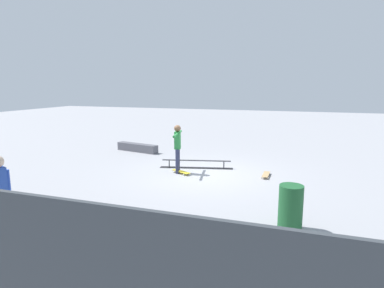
{
  "coord_description": "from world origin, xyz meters",
  "views": [
    {
      "loc": [
        -3.26,
        10.64,
        3.07
      ],
      "look_at": [
        0.48,
        -0.26,
        1.0
      ],
      "focal_mm": 30.84,
      "sensor_mm": 36.0,
      "label": 1
    }
  ],
  "objects_px": {
    "grind_rail": "(196,165)",
    "bystander_blue_shirt": "(1,193)",
    "loose_skateboard_natural": "(266,174)",
    "trash_bin": "(290,208)",
    "skateboard_main": "(181,172)",
    "skate_ledge": "(137,148)",
    "skater_main": "(178,145)"
  },
  "relations": [
    {
      "from": "skateboard_main",
      "to": "trash_bin",
      "type": "xyz_separation_m",
      "value": [
        -3.82,
        3.5,
        0.42
      ]
    },
    {
      "from": "skateboard_main",
      "to": "bystander_blue_shirt",
      "type": "bearing_deg",
      "value": 103.46
    },
    {
      "from": "skate_ledge",
      "to": "bystander_blue_shirt",
      "type": "relative_size",
      "value": 1.25
    },
    {
      "from": "skater_main",
      "to": "trash_bin",
      "type": "distance_m",
      "value": 5.36
    },
    {
      "from": "grind_rail",
      "to": "bystander_blue_shirt",
      "type": "height_order",
      "value": "bystander_blue_shirt"
    },
    {
      "from": "skateboard_main",
      "to": "loose_skateboard_natural",
      "type": "distance_m",
      "value": 2.92
    },
    {
      "from": "grind_rail",
      "to": "trash_bin",
      "type": "height_order",
      "value": "trash_bin"
    },
    {
      "from": "bystander_blue_shirt",
      "to": "trash_bin",
      "type": "height_order",
      "value": "bystander_blue_shirt"
    },
    {
      "from": "skate_ledge",
      "to": "skateboard_main",
      "type": "relative_size",
      "value": 2.71
    },
    {
      "from": "skater_main",
      "to": "loose_skateboard_natural",
      "type": "distance_m",
      "value": 3.19
    },
    {
      "from": "skater_main",
      "to": "trash_bin",
      "type": "relative_size",
      "value": 1.72
    },
    {
      "from": "skate_ledge",
      "to": "trash_bin",
      "type": "distance_m",
      "value": 9.66
    },
    {
      "from": "skate_ledge",
      "to": "skater_main",
      "type": "relative_size",
      "value": 1.27
    },
    {
      "from": "skate_ledge",
      "to": "loose_skateboard_natural",
      "type": "xyz_separation_m",
      "value": [
        -6.18,
        2.42,
        -0.11
      ]
    },
    {
      "from": "bystander_blue_shirt",
      "to": "skateboard_main",
      "type": "bearing_deg",
      "value": 6.41
    },
    {
      "from": "skate_ledge",
      "to": "bystander_blue_shirt",
      "type": "distance_m",
      "value": 9.02
    },
    {
      "from": "skater_main",
      "to": "bystander_blue_shirt",
      "type": "xyz_separation_m",
      "value": [
        1.43,
        5.88,
        -0.02
      ]
    },
    {
      "from": "loose_skateboard_natural",
      "to": "trash_bin",
      "type": "relative_size",
      "value": 0.81
    },
    {
      "from": "grind_rail",
      "to": "loose_skateboard_natural",
      "type": "distance_m",
      "value": 2.63
    },
    {
      "from": "loose_skateboard_natural",
      "to": "trash_bin",
      "type": "bearing_deg",
      "value": 13.46
    },
    {
      "from": "skate_ledge",
      "to": "skateboard_main",
      "type": "distance_m",
      "value": 4.47
    },
    {
      "from": "bystander_blue_shirt",
      "to": "trash_bin",
      "type": "bearing_deg",
      "value": -45.22
    },
    {
      "from": "skate_ledge",
      "to": "bystander_blue_shirt",
      "type": "height_order",
      "value": "bystander_blue_shirt"
    },
    {
      "from": "skater_main",
      "to": "trash_bin",
      "type": "bearing_deg",
      "value": 37.07
    },
    {
      "from": "trash_bin",
      "to": "bystander_blue_shirt",
      "type": "bearing_deg",
      "value": 23.19
    },
    {
      "from": "loose_skateboard_natural",
      "to": "skateboard_main",
      "type": "bearing_deg",
      "value": -78.23
    },
    {
      "from": "skateboard_main",
      "to": "trash_bin",
      "type": "height_order",
      "value": "trash_bin"
    },
    {
      "from": "grind_rail",
      "to": "skateboard_main",
      "type": "distance_m",
      "value": 0.97
    },
    {
      "from": "skater_main",
      "to": "bystander_blue_shirt",
      "type": "distance_m",
      "value": 6.05
    },
    {
      "from": "skate_ledge",
      "to": "skateboard_main",
      "type": "height_order",
      "value": "skate_ledge"
    },
    {
      "from": "grind_rail",
      "to": "bystander_blue_shirt",
      "type": "bearing_deg",
      "value": 61.25
    },
    {
      "from": "grind_rail",
      "to": "skater_main",
      "type": "height_order",
      "value": "skater_main"
    }
  ]
}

